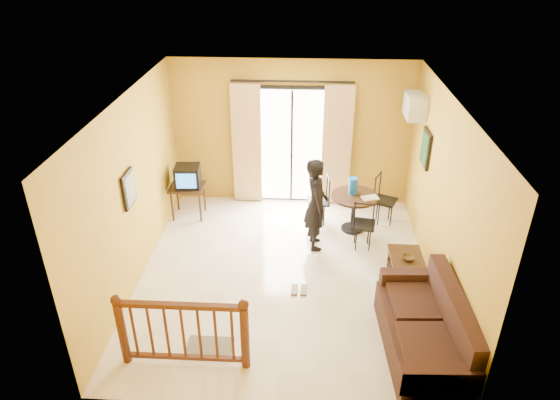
# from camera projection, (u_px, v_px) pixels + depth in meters

# --- Properties ---
(ground) EXTENTS (5.00, 5.00, 0.00)m
(ground) POSITION_uv_depth(u_px,v_px,m) (285.00, 274.00, 7.86)
(ground) COLOR beige
(ground) RESTS_ON ground
(room_shell) EXTENTS (5.00, 5.00, 5.00)m
(room_shell) POSITION_uv_depth(u_px,v_px,m) (286.00, 177.00, 7.04)
(room_shell) COLOR white
(room_shell) RESTS_ON ground
(balcony_door) EXTENTS (2.25, 0.14, 2.46)m
(balcony_door) POSITION_uv_depth(u_px,v_px,m) (292.00, 146.00, 9.43)
(balcony_door) COLOR black
(balcony_door) RESTS_ON ground
(tv_table) EXTENTS (0.63, 0.52, 0.62)m
(tv_table) POSITION_uv_depth(u_px,v_px,m) (187.00, 190.00, 9.22)
(tv_table) COLOR black
(tv_table) RESTS_ON ground
(television) EXTENTS (0.48, 0.44, 0.40)m
(television) POSITION_uv_depth(u_px,v_px,m) (188.00, 176.00, 9.08)
(television) COLOR black
(television) RESTS_ON tv_table
(picture_left) EXTENTS (0.05, 0.42, 0.52)m
(picture_left) POSITION_uv_depth(u_px,v_px,m) (129.00, 189.00, 7.05)
(picture_left) COLOR black
(picture_left) RESTS_ON room_shell
(dining_table) EXTENTS (0.83, 0.83, 0.69)m
(dining_table) POSITION_uv_depth(u_px,v_px,m) (354.00, 203.00, 8.79)
(dining_table) COLOR black
(dining_table) RESTS_ON ground
(water_jug) EXTENTS (0.16, 0.16, 0.29)m
(water_jug) POSITION_uv_depth(u_px,v_px,m) (353.00, 186.00, 8.72)
(water_jug) COLOR blue
(water_jug) RESTS_ON dining_table
(serving_tray) EXTENTS (0.32, 0.26, 0.02)m
(serving_tray) POSITION_uv_depth(u_px,v_px,m) (370.00, 198.00, 8.61)
(serving_tray) COLOR beige
(serving_tray) RESTS_ON dining_table
(dining_chairs) EXTENTS (1.70, 1.35, 0.95)m
(dining_chairs) POSITION_uv_depth(u_px,v_px,m) (354.00, 230.00, 9.01)
(dining_chairs) COLOR black
(dining_chairs) RESTS_ON ground
(air_conditioner) EXTENTS (0.31, 0.60, 0.40)m
(air_conditioner) POSITION_uv_depth(u_px,v_px,m) (415.00, 106.00, 8.44)
(air_conditioner) COLOR silver
(air_conditioner) RESTS_ON room_shell
(botanical_print) EXTENTS (0.05, 0.50, 0.60)m
(botanical_print) POSITION_uv_depth(u_px,v_px,m) (426.00, 148.00, 8.10)
(botanical_print) COLOR black
(botanical_print) RESTS_ON room_shell
(coffee_table) EXTENTS (0.50, 0.89, 0.40)m
(coffee_table) POSITION_uv_depth(u_px,v_px,m) (407.00, 268.00, 7.56)
(coffee_table) COLOR black
(coffee_table) RESTS_ON ground
(bowl) EXTENTS (0.24, 0.24, 0.06)m
(bowl) POSITION_uv_depth(u_px,v_px,m) (408.00, 258.00, 7.51)
(bowl) COLOR #4F381B
(bowl) RESTS_ON coffee_table
(sofa) EXTENTS (0.98, 1.96, 0.92)m
(sofa) POSITION_uv_depth(u_px,v_px,m) (428.00, 332.00, 6.25)
(sofa) COLOR black
(sofa) RESTS_ON ground
(standing_person) EXTENTS (0.46, 0.63, 1.61)m
(standing_person) POSITION_uv_depth(u_px,v_px,m) (316.00, 204.00, 8.19)
(standing_person) COLOR black
(standing_person) RESTS_ON ground
(stair_balustrade) EXTENTS (1.63, 0.13, 1.04)m
(stair_balustrade) POSITION_uv_depth(u_px,v_px,m) (182.00, 329.00, 5.98)
(stair_balustrade) COLOR #471E0F
(stair_balustrade) RESTS_ON ground
(doormat) EXTENTS (0.60, 0.40, 0.02)m
(doormat) POSITION_uv_depth(u_px,v_px,m) (210.00, 348.00, 6.46)
(doormat) COLOR #635D4F
(doormat) RESTS_ON ground
(sandals) EXTENTS (0.25, 0.25, 0.03)m
(sandals) POSITION_uv_depth(u_px,v_px,m) (299.00, 290.00, 7.49)
(sandals) COLOR #4F381B
(sandals) RESTS_ON ground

